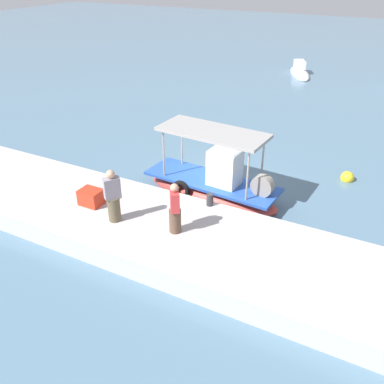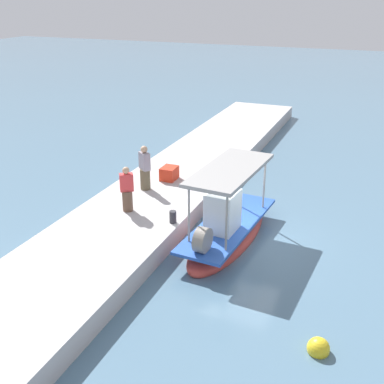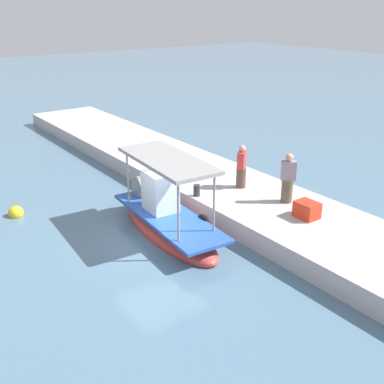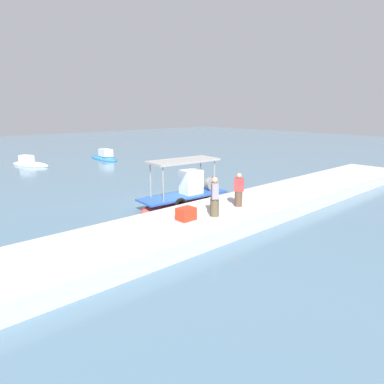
{
  "view_description": "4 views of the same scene",
  "coord_description": "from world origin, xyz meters",
  "px_view_note": "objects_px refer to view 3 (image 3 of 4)",
  "views": [
    {
      "loc": [
        5.92,
        -13.14,
        8.02
      ],
      "look_at": [
        0.32,
        -2.41,
        1.16
      ],
      "focal_mm": 38.73,
      "sensor_mm": 36.0,
      "label": 1
    },
    {
      "loc": [
        14.09,
        3.9,
        7.98
      ],
      "look_at": [
        -0.58,
        -2.11,
        1.26
      ],
      "focal_mm": 44.85,
      "sensor_mm": 36.0,
      "label": 2
    },
    {
      "loc": [
        -11.87,
        7.31,
        7.22
      ],
      "look_at": [
        0.16,
        -1.46,
        1.26
      ],
      "focal_mm": 44.25,
      "sensor_mm": 36.0,
      "label": 3
    },
    {
      "loc": [
        -11.93,
        -14.73,
        5.41
      ],
      "look_at": [
        -0.6,
        -2.03,
        1.23
      ],
      "focal_mm": 32.15,
      "sensor_mm": 36.0,
      "label": 4
    }
  ],
  "objects_px": {
    "fisherman_by_crate": "(288,180)",
    "fisherman_near_bollard": "(241,168)",
    "mooring_bollard": "(197,190)",
    "cargo_crate": "(307,210)",
    "main_fishing_boat": "(167,219)",
    "marker_buoy": "(16,213)"
  },
  "relations": [
    {
      "from": "fisherman_by_crate",
      "to": "marker_buoy",
      "type": "bearing_deg",
      "value": 52.05
    },
    {
      "from": "main_fishing_boat",
      "to": "mooring_bollard",
      "type": "bearing_deg",
      "value": -69.16
    },
    {
      "from": "fisherman_by_crate",
      "to": "marker_buoy",
      "type": "height_order",
      "value": "fisherman_by_crate"
    },
    {
      "from": "fisherman_near_bollard",
      "to": "mooring_bollard",
      "type": "xyz_separation_m",
      "value": [
        0.27,
        1.89,
        -0.54
      ]
    },
    {
      "from": "fisherman_near_bollard",
      "to": "cargo_crate",
      "type": "distance_m",
      "value": 3.36
    },
    {
      "from": "fisherman_near_bollard",
      "to": "mooring_bollard",
      "type": "relative_size",
      "value": 3.87
    },
    {
      "from": "mooring_bollard",
      "to": "cargo_crate",
      "type": "xyz_separation_m",
      "value": [
        -3.6,
        -1.8,
        0.05
      ]
    },
    {
      "from": "fisherman_near_bollard",
      "to": "fisherman_by_crate",
      "type": "xyz_separation_m",
      "value": [
        -2.02,
        -0.34,
        0.06
      ]
    },
    {
      "from": "main_fishing_boat",
      "to": "marker_buoy",
      "type": "distance_m",
      "value": 5.76
    },
    {
      "from": "main_fishing_boat",
      "to": "fisherman_near_bollard",
      "type": "bearing_deg",
      "value": -84.0
    },
    {
      "from": "fisherman_near_bollard",
      "to": "marker_buoy",
      "type": "height_order",
      "value": "fisherman_near_bollard"
    },
    {
      "from": "fisherman_by_crate",
      "to": "fisherman_near_bollard",
      "type": "bearing_deg",
      "value": 9.66
    },
    {
      "from": "fisherman_near_bollard",
      "to": "fisherman_by_crate",
      "type": "height_order",
      "value": "fisherman_by_crate"
    },
    {
      "from": "fisherman_near_bollard",
      "to": "marker_buoy",
      "type": "distance_m",
      "value": 8.46
    },
    {
      "from": "mooring_bollard",
      "to": "marker_buoy",
      "type": "relative_size",
      "value": 0.78
    },
    {
      "from": "fisherman_near_bollard",
      "to": "fisherman_by_crate",
      "type": "bearing_deg",
      "value": -170.34
    },
    {
      "from": "main_fishing_boat",
      "to": "fisherman_by_crate",
      "type": "distance_m",
      "value": 4.39
    },
    {
      "from": "fisherman_near_bollard",
      "to": "cargo_crate",
      "type": "height_order",
      "value": "fisherman_near_bollard"
    },
    {
      "from": "main_fishing_boat",
      "to": "cargo_crate",
      "type": "relative_size",
      "value": 7.46
    },
    {
      "from": "mooring_bollard",
      "to": "cargo_crate",
      "type": "height_order",
      "value": "cargo_crate"
    },
    {
      "from": "fisherman_by_crate",
      "to": "mooring_bollard",
      "type": "height_order",
      "value": "fisherman_by_crate"
    },
    {
      "from": "main_fishing_boat",
      "to": "mooring_bollard",
      "type": "relative_size",
      "value": 12.97
    }
  ]
}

